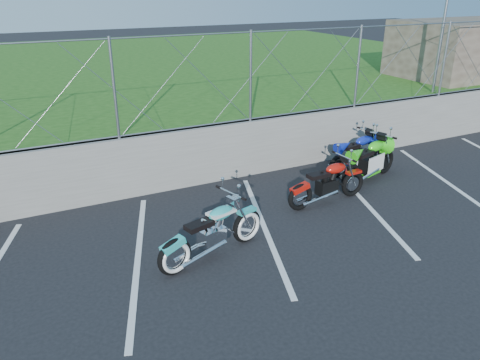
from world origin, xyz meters
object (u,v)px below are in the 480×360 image
naked_orange (329,184)px  sportbike_green (370,162)px  sportbike_blue (358,155)px  cruiser_turquoise (214,234)px

naked_orange → sportbike_green: bearing=16.3°
naked_orange → sportbike_blue: bearing=30.8°
naked_orange → cruiser_turquoise: bearing=-166.7°
cruiser_turquoise → sportbike_blue: size_ratio=1.11×
sportbike_green → sportbike_blue: sportbike_green is taller
cruiser_turquoise → naked_orange: (2.93, 0.86, -0.01)m
naked_orange → sportbike_green: 1.65m
sportbike_blue → sportbike_green: bearing=-113.0°
cruiser_turquoise → sportbike_green: 4.70m
sportbike_green → cruiser_turquoise: bearing=-179.0°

